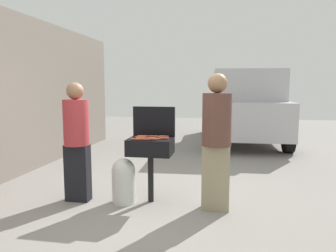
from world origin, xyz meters
TOP-DOWN VIEW (x-y plane):
  - ground_plane at (0.00, 0.00)m, footprint 24.00×24.00m
  - house_wall_side at (-2.72, 1.00)m, footprint 0.24×8.00m
  - bbq_grill at (-0.01, 0.06)m, footprint 0.60×0.44m
  - grill_lid_open at (-0.01, 0.28)m, footprint 0.60×0.05m
  - hot_dog_0 at (-0.14, 0.17)m, footprint 0.13×0.04m
  - hot_dog_1 at (0.10, 0.14)m, footprint 0.13×0.04m
  - hot_dog_2 at (0.01, 0.03)m, footprint 0.13×0.04m
  - hot_dog_3 at (0.06, -0.06)m, footprint 0.13×0.04m
  - hot_dog_4 at (-0.13, 0.01)m, footprint 0.13×0.04m
  - hot_dog_5 at (-0.17, 0.07)m, footprint 0.13×0.04m
  - hot_dog_6 at (-0.11, -0.04)m, footprint 0.13×0.03m
  - hot_dog_7 at (0.19, 0.03)m, footprint 0.13×0.03m
  - hot_dog_8 at (0.15, 0.19)m, footprint 0.13×0.03m
  - hot_dog_9 at (-0.14, 0.11)m, footprint 0.13×0.04m
  - hot_dog_10 at (-0.17, -0.10)m, footprint 0.13×0.03m
  - hot_dog_11 at (-0.04, -0.10)m, footprint 0.13×0.03m
  - hot_dog_12 at (0.08, -0.02)m, footprint 0.13×0.04m
  - hot_dog_13 at (0.00, 0.18)m, footprint 0.13×0.04m
  - propane_tank at (-0.36, -0.05)m, footprint 0.32×0.32m
  - person_left at (-1.02, -0.08)m, footprint 0.34×0.34m
  - person_right at (0.88, -0.07)m, footprint 0.37×0.37m
  - parked_minivan at (1.50, 5.32)m, footprint 2.21×4.49m

SIDE VIEW (x-z plane):
  - ground_plane at x=0.00m, z-range 0.00..0.00m
  - propane_tank at x=-0.36m, z-range 0.01..0.63m
  - bbq_grill at x=-0.01m, z-range 0.30..1.19m
  - person_left at x=-1.02m, z-range 0.07..1.71m
  - hot_dog_0 at x=-0.14m, z-range 0.89..0.91m
  - hot_dog_1 at x=0.10m, z-range 0.89..0.91m
  - hot_dog_2 at x=0.01m, z-range 0.89..0.91m
  - hot_dog_3 at x=0.06m, z-range 0.89..0.91m
  - hot_dog_4 at x=-0.13m, z-range 0.89..0.91m
  - hot_dog_5 at x=-0.17m, z-range 0.89..0.91m
  - hot_dog_6 at x=-0.11m, z-range 0.89..0.91m
  - hot_dog_7 at x=0.19m, z-range 0.89..0.91m
  - hot_dog_8 at x=0.15m, z-range 0.89..0.91m
  - hot_dog_9 at x=-0.14m, z-range 0.89..0.91m
  - hot_dog_10 at x=-0.17m, z-range 0.89..0.91m
  - hot_dog_11 at x=-0.04m, z-range 0.89..0.91m
  - hot_dog_12 at x=0.08m, z-range 0.89..0.91m
  - hot_dog_13 at x=0.00m, z-range 0.89..0.91m
  - person_right at x=0.88m, z-range 0.07..1.83m
  - parked_minivan at x=1.50m, z-range 0.02..2.04m
  - grill_lid_open at x=-0.01m, z-range 0.89..1.31m
  - house_wall_side at x=-2.72m, z-range 0.00..2.88m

